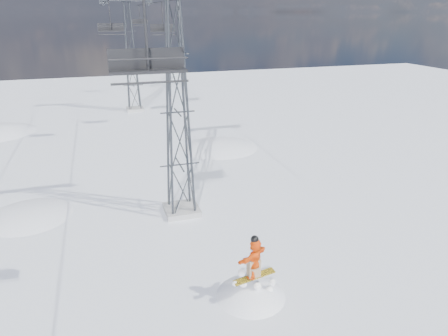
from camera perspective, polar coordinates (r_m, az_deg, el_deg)
The scene contains 10 objects.
ground at distance 15.13m, azimuth -2.61°, elevation -20.34°, with size 120.00×120.00×0.00m, color white.
snow_terrain at distance 37.77m, azimuth -18.15°, elevation -11.16°, with size 39.00×37.00×22.00m.
lift_tower_near at distance 19.82m, azimuth -6.65°, elevation 7.84°, with size 5.20×1.80×11.43m.
lift_tower_far at distance 44.34m, azimuth -13.15°, elevation 14.91°, with size 5.20×1.80×11.43m.
haul_cables at distance 30.67m, azimuth -11.62°, elevation 22.47°, with size 4.46×51.00×0.06m.
snowboarder_jump at distance 17.06m, azimuth 3.68°, elevation -21.99°, with size 4.40×4.40×6.72m.
lift_chair_near at distance 11.47m, azimuth -10.85°, elevation 14.55°, with size 2.09×0.60×2.60m.
lift_chair_mid at distance 36.22m, azimuth -8.72°, elevation 19.10°, with size 2.11×0.61×2.61m.
lift_chair_far at distance 32.34m, azimuth -15.84°, elevation 18.68°, with size 1.90×0.55×2.36m.
lift_chair_extra at distance 53.34m, azimuth -11.90°, elevation 19.77°, with size 1.92×0.55×2.38m.
Camera 1 is at (-2.75, -10.95, 10.07)m, focal length 32.00 mm.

